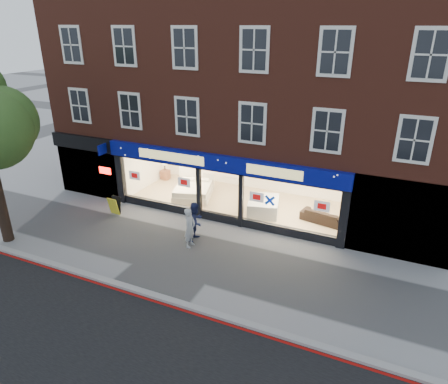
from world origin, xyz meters
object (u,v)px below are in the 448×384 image
Objects in this scene: mattress_stack at (263,206)px; a_board at (115,206)px; pedestrian_grey at (190,228)px; sofa at (323,216)px; display_bed at (193,190)px; pedestrian_blue at (196,221)px.

a_board is at bearing -156.28° from mattress_stack.
pedestrian_grey reaches higher than a_board.
sofa is at bearing -47.17° from pedestrian_grey.
display_bed is 1.59× the size of pedestrian_blue.
mattress_stack is at bearing -23.86° from pedestrian_blue.
a_board is (-2.54, -3.24, -0.02)m from display_bed.
sofa is (2.81, 0.21, -0.05)m from mattress_stack.
display_bed is 1.59× the size of pedestrian_grey.
mattress_stack is 2.35× the size of a_board.
mattress_stack is 1.02× the size of sofa.
pedestrian_grey is at bearing -113.84° from mattress_stack.
pedestrian_blue is at bearing -2.02° from a_board.
a_board is at bearing 76.47° from pedestrian_grey.
pedestrian_blue is at bearing -77.37° from display_bed.
display_bed is at bearing 26.94° from pedestrian_grey.
display_bed is 4.38m from pedestrian_blue.
pedestrian_grey and pedestrian_blue have the same top height.
display_bed is at bearing 34.17° from pedestrian_blue.
mattress_stack is 2.82m from sofa.
display_bed is 3.08× the size of a_board.
display_bed is at bearing 56.45° from a_board.
mattress_stack is 7.15m from a_board.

